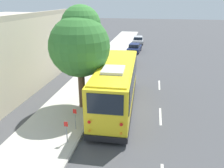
{
  "coord_description": "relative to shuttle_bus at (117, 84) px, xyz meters",
  "views": [
    {
      "loc": [
        -14.12,
        -1.78,
        7.6
      ],
      "look_at": [
        1.71,
        1.22,
        1.3
      ],
      "focal_mm": 35.0,
      "sensor_mm": 36.0,
      "label": 1
    }
  ],
  "objects": [
    {
      "name": "parked_sedan_navy",
      "position": [
        18.66,
        0.36,
        -1.31
      ],
      "size": [
        4.27,
        1.98,
        1.3
      ],
      "rotation": [
        0.0,
        0.0,
        -0.07
      ],
      "color": "#19234C",
      "rests_on": "ground"
    },
    {
      "name": "sign_post_far",
      "position": [
        -3.53,
        1.93,
        -1.07
      ],
      "size": [
        0.06,
        0.22,
        1.34
      ],
      "color": "gray",
      "rests_on": "sidewalk_slab"
    },
    {
      "name": "sidewalk_slab",
      "position": [
        -0.29,
        3.46,
        -1.84
      ],
      "size": [
        80.0,
        3.93,
        0.15
      ],
      "primitive_type": "cube",
      "color": "beige",
      "rests_on": "ground"
    },
    {
      "name": "curb_strip",
      "position": [
        -0.29,
        1.43,
        -1.84
      ],
      "size": [
        80.0,
        0.14,
        0.15
      ],
      "primitive_type": "cube",
      "color": "#AAA69D",
      "rests_on": "ground"
    },
    {
      "name": "parked_sedan_silver",
      "position": [
        25.7,
        0.35,
        -1.31
      ],
      "size": [
        4.76,
        2.02,
        1.28
      ],
      "rotation": [
        0.0,
        0.0,
        0.06
      ],
      "color": "#A8AAAF",
      "rests_on": "ground"
    },
    {
      "name": "lane_stripe_mid",
      "position": [
        -0.72,
        -3.23,
        -1.91
      ],
      "size": [
        2.4,
        0.14,
        0.01
      ],
      "primitive_type": "cube",
      "color": "silver",
      "rests_on": "ground"
    },
    {
      "name": "sign_post_near",
      "position": [
        -4.91,
        1.93,
        -1.09
      ],
      "size": [
        0.06,
        0.22,
        1.3
      ],
      "color": "gray",
      "rests_on": "sidewalk_slab"
    },
    {
      "name": "parked_sedan_tan",
      "position": [
        11.4,
        0.39,
        -1.31
      ],
      "size": [
        4.53,
        1.91,
        1.3
      ],
      "rotation": [
        0.0,
        0.0,
        0.04
      ],
      "color": "tan",
      "rests_on": "ground"
    },
    {
      "name": "shuttle_bus",
      "position": [
        0.0,
        0.0,
        0.0
      ],
      "size": [
        9.54,
        2.97,
        3.56
      ],
      "rotation": [
        0.0,
        0.0,
        0.04
      ],
      "color": "yellow",
      "rests_on": "ground"
    },
    {
      "name": "lane_stripe_ahead",
      "position": [
        5.28,
        -3.23,
        -1.91
      ],
      "size": [
        2.4,
        0.14,
        0.01
      ],
      "primitive_type": "cube",
      "color": "silver",
      "rests_on": "ground"
    },
    {
      "name": "street_tree",
      "position": [
        -0.4,
        2.45,
        2.96
      ],
      "size": [
        4.14,
        4.14,
        7.14
      ],
      "color": "brown",
      "rests_on": "sidewalk_slab"
    },
    {
      "name": "ground_plane",
      "position": [
        -0.29,
        -0.62,
        -1.91
      ],
      "size": [
        160.0,
        160.0,
        0.0
      ],
      "primitive_type": "plane",
      "color": "#474749"
    }
  ]
}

